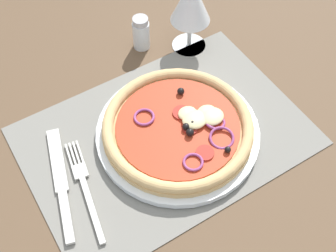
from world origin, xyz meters
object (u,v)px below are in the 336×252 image
Objects in this scene: pizza at (179,126)px; wine_glass at (191,2)px; plate at (178,133)px; knife at (61,181)px; pepper_shaker at (141,33)px; fork at (84,184)px.

pizza is 1.63× the size of wine_glass.
plate is 1.09× the size of pizza.
wine_glass is at bearing -49.94° from knife.
fork is at bearing -136.03° from pepper_shaker.
wine_glass reaches higher than plate.
pizza is 1.23× the size of knife.
fork is at bearing -150.55° from wine_glass.
plate is 1.77× the size of wine_glass.
fork is at bearing -178.93° from plate.
pepper_shaker reaches higher than knife.
knife is (-2.80, 2.28, 0.03)cm from fork.
plate is at bearing -79.72° from knife.
knife is 31.85cm from pepper_shaker.
knife is 37.29cm from wine_glass.
plate reaches higher than fork.
fork is 0.91× the size of knife.
fork is 35.87cm from wine_glass.
knife is 1.32× the size of wine_glass.
pizza is 22.54cm from wine_glass.
pepper_shaker reaches higher than pizza.
pepper_shaker is at bearing -36.55° from knife.
pepper_shaker is (22.39, 21.60, 2.63)cm from fork.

